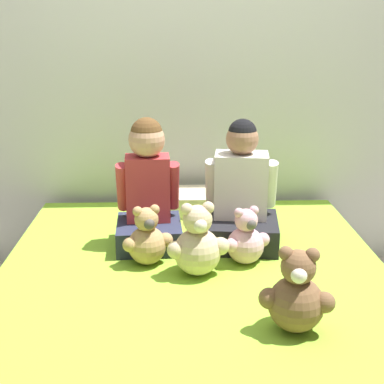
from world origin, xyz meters
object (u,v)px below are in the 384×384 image
(bed, at_px, (194,315))
(teddy_bear_held_by_right_child, at_px, (246,240))
(teddy_bear_at_foot_of_bed, at_px, (297,296))
(child_on_left, at_px, (148,192))
(teddy_bear_held_by_left_child, at_px, (147,240))
(child_on_right, at_px, (241,197))
(pillow_at_headboard, at_px, (189,201))
(teddy_bear_between_children, at_px, (198,245))

(bed, bearing_deg, teddy_bear_held_by_right_child, 20.89)
(teddy_bear_held_by_right_child, distance_m, teddy_bear_at_foot_of_bed, 0.55)
(bed, relative_size, teddy_bear_at_foot_of_bed, 6.21)
(bed, relative_size, child_on_left, 3.15)
(child_on_left, xyz_separation_m, teddy_bear_held_by_left_child, (0.00, -0.23, -0.15))
(child_on_left, bearing_deg, teddy_bear_at_foot_of_bed, -58.49)
(child_on_right, xyz_separation_m, teddy_bear_held_by_right_child, (-0.00, -0.23, -0.12))
(teddy_bear_held_by_right_child, height_order, pillow_at_headboard, teddy_bear_held_by_right_child)
(bed, distance_m, teddy_bear_held_by_left_child, 0.39)
(bed, height_order, pillow_at_headboard, pillow_at_headboard)
(child_on_right, bearing_deg, teddy_bear_between_children, -115.91)
(child_on_left, relative_size, teddy_bear_between_children, 1.92)
(teddy_bear_held_by_left_child, distance_m, pillow_at_headboard, 0.72)
(child_on_left, xyz_separation_m, child_on_right, (0.43, -0.00, -0.03))
(teddy_bear_at_foot_of_bed, bearing_deg, teddy_bear_held_by_left_child, 144.43)
(bed, height_order, teddy_bear_held_by_right_child, teddy_bear_held_by_right_child)
(child_on_left, height_order, teddy_bear_between_children, child_on_left)
(bed, relative_size, teddy_bear_held_by_left_child, 7.11)
(child_on_left, height_order, pillow_at_headboard, child_on_left)
(bed, xyz_separation_m, teddy_bear_at_foot_of_bed, (0.33, -0.45, 0.33))
(teddy_bear_held_by_right_child, relative_size, teddy_bear_between_children, 0.82)
(teddy_bear_between_children, bearing_deg, teddy_bear_at_foot_of_bed, -64.27)
(bed, bearing_deg, teddy_bear_held_by_left_child, 154.48)
(teddy_bear_held_by_left_child, bearing_deg, pillow_at_headboard, 55.98)
(child_on_left, distance_m, teddy_bear_at_foot_of_bed, 0.95)
(bed, distance_m, teddy_bear_held_by_right_child, 0.40)
(teddy_bear_between_children, bearing_deg, child_on_left, 112.98)
(child_on_right, distance_m, teddy_bear_held_by_right_child, 0.26)
(teddy_bear_held_by_left_child, distance_m, teddy_bear_at_foot_of_bed, 0.76)
(child_on_left, height_order, child_on_right, child_on_left)
(teddy_bear_held_by_right_child, relative_size, pillow_at_headboard, 0.47)
(pillow_at_headboard, bearing_deg, teddy_bear_between_children, -88.98)
(teddy_bear_at_foot_of_bed, bearing_deg, teddy_bear_held_by_right_child, 111.02)
(child_on_right, xyz_separation_m, teddy_bear_between_children, (-0.22, -0.33, -0.09))
(teddy_bear_held_by_right_child, relative_size, teddy_bear_at_foot_of_bed, 0.85)
(child_on_right, relative_size, teddy_bear_held_by_left_child, 2.22)
(teddy_bear_between_children, relative_size, pillow_at_headboard, 0.57)
(teddy_bear_held_by_left_child, relative_size, teddy_bear_between_children, 0.85)
(child_on_left, bearing_deg, teddy_bear_held_by_left_child, -92.38)
(child_on_left, bearing_deg, child_on_right, -3.05)
(teddy_bear_held_by_left_child, relative_size, pillow_at_headboard, 0.49)
(teddy_bear_held_by_left_child, xyz_separation_m, teddy_bear_at_foot_of_bed, (0.53, -0.55, 0.02))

